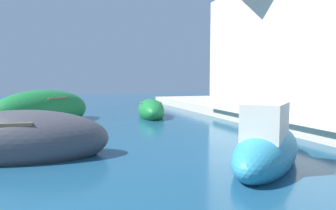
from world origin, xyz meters
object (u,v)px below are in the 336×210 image
object	(u,v)px
moored_boat_3	(22,141)
waterfront_building_main	(320,36)
moored_boat_5	(267,147)
moored_boat_6	(151,110)
moored_boat_2	(43,111)

from	to	relation	value
moored_boat_3	waterfront_building_main	distance (m)	12.48
moored_boat_5	waterfront_building_main	world-z (taller)	waterfront_building_main
moored_boat_6	moored_boat_2	bearing A→B (deg)	-71.73
moored_boat_3	moored_boat_6	bearing A→B (deg)	59.82
waterfront_building_main	moored_boat_2	bearing A→B (deg)	158.73
moored_boat_5	waterfront_building_main	size ratio (longest dim) A/B	0.43
moored_boat_6	moored_boat_3	bearing A→B (deg)	-27.14
moored_boat_3	moored_boat_6	size ratio (longest dim) A/B	1.18
moored_boat_3	moored_boat_5	distance (m)	6.25
moored_boat_2	moored_boat_3	distance (m)	6.43
moored_boat_6	moored_boat_5	bearing A→B (deg)	11.44
moored_boat_2	waterfront_building_main	bearing A→B (deg)	-70.29
moored_boat_3	moored_boat_5	world-z (taller)	moored_boat_5
moored_boat_2	waterfront_building_main	world-z (taller)	waterfront_building_main
moored_boat_2	moored_boat_3	size ratio (longest dim) A/B	1.22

